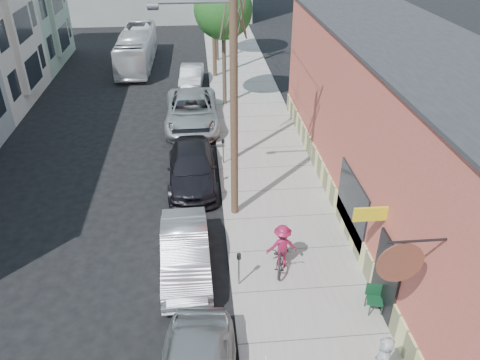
{
  "coord_description": "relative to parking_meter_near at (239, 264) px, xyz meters",
  "views": [
    {
      "loc": [
        1.25,
        -10.85,
        10.87
      ],
      "look_at": [
        2.68,
        4.71,
        1.5
      ],
      "focal_mm": 35.0,
      "sensor_mm": 36.0,
      "label": 1
    }
  ],
  "objects": [
    {
      "name": "ground",
      "position": [
        -2.25,
        -0.41,
        -0.98
      ],
      "size": [
        120.0,
        120.0,
        0.0
      ],
      "primitive_type": "plane",
      "color": "black"
    },
    {
      "name": "sidewalk",
      "position": [
        2.0,
        10.59,
        -0.91
      ],
      "size": [
        4.5,
        58.0,
        0.15
      ],
      "primitive_type": "cube",
      "color": "#99948E",
      "rests_on": "ground"
    },
    {
      "name": "cafe_building",
      "position": [
        6.74,
        4.58,
        2.32
      ],
      "size": [
        6.6,
        20.2,
        6.61
      ],
      "color": "#BB5245",
      "rests_on": "ground"
    },
    {
      "name": "parking_meter_near",
      "position": [
        0.0,
        0.0,
        0.0
      ],
      "size": [
        0.14,
        0.14,
        1.24
      ],
      "color": "slate",
      "rests_on": "sidewalk"
    },
    {
      "name": "parking_meter_far",
      "position": [
        0.0,
        8.17,
        0.0
      ],
      "size": [
        0.14,
        0.14,
        1.24
      ],
      "color": "slate",
      "rests_on": "sidewalk"
    },
    {
      "name": "utility_pole_near",
      "position": [
        0.14,
        4.1,
        4.43
      ],
      "size": [
        3.57,
        0.28,
        10.0
      ],
      "color": "#503A28",
      "rests_on": "sidewalk"
    },
    {
      "name": "tree_bare",
      "position": [
        0.55,
        8.68,
        2.17
      ],
      "size": [
        0.24,
        0.24,
        6.01
      ],
      "color": "#44392C",
      "rests_on": "sidewalk"
    },
    {
      "name": "tree_leafy_mid",
      "position": [
        0.55,
        15.77,
        4.66
      ],
      "size": [
        3.28,
        3.28,
        7.15
      ],
      "color": "#44392C",
      "rests_on": "sidewalk"
    },
    {
      "name": "patio_chair_a",
      "position": [
        3.95,
        -1.52,
        -0.39
      ],
      "size": [
        0.62,
        0.62,
        0.88
      ],
      "primitive_type": null,
      "rotation": [
        0.0,
        0.0,
        -0.27
      ],
      "color": "#0F371F",
      "rests_on": "sidewalk"
    },
    {
      "name": "cyclist",
      "position": [
        1.52,
        0.8,
        -0.03
      ],
      "size": [
        1.07,
        0.65,
        1.61
      ],
      "primitive_type": "imported",
      "rotation": [
        0.0,
        0.0,
        3.19
      ],
      "color": "maroon",
      "rests_on": "sidewalk"
    },
    {
      "name": "cyclist_bike",
      "position": [
        1.52,
        0.8,
        -0.3
      ],
      "size": [
        1.18,
        2.12,
        1.06
      ],
      "primitive_type": "imported",
      "rotation": [
        0.0,
        0.0,
        -0.25
      ],
      "color": "black",
      "rests_on": "sidewalk"
    },
    {
      "name": "car_1",
      "position": [
        -1.71,
        1.01,
        -0.24
      ],
      "size": [
        1.74,
        4.58,
        1.49
      ],
      "primitive_type": "imported",
      "rotation": [
        0.0,
        0.0,
        0.04
      ],
      "color": "#BABAC2",
      "rests_on": "ground"
    },
    {
      "name": "car_2",
      "position": [
        -1.45,
        6.79,
        -0.23
      ],
      "size": [
        2.17,
        5.21,
        1.51
      ],
      "primitive_type": "imported",
      "rotation": [
        0.0,
        0.0,
        0.01
      ],
      "color": "black",
      "rests_on": "ground"
    },
    {
      "name": "car_3",
      "position": [
        -1.45,
        12.98,
        -0.12
      ],
      "size": [
        2.89,
        6.2,
        1.72
      ],
      "primitive_type": "imported",
      "rotation": [
        0.0,
        0.0,
        0.01
      ],
      "color": "#ADB2B5",
      "rests_on": "ground"
    },
    {
      "name": "car_4",
      "position": [
        -1.45,
        19.54,
        -0.31
      ],
      "size": [
        1.74,
        4.2,
        1.35
      ],
      "primitive_type": "imported",
      "rotation": [
        0.0,
        0.0,
        -0.08
      ],
      "color": "#98999F",
      "rests_on": "ground"
    },
    {
      "name": "bus",
      "position": [
        -5.5,
        24.51,
        0.33
      ],
      "size": [
        2.34,
        9.45,
        2.62
      ],
      "primitive_type": "imported",
      "rotation": [
        0.0,
        0.0,
        -0.01
      ],
      "color": "white",
      "rests_on": "ground"
    }
  ]
}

